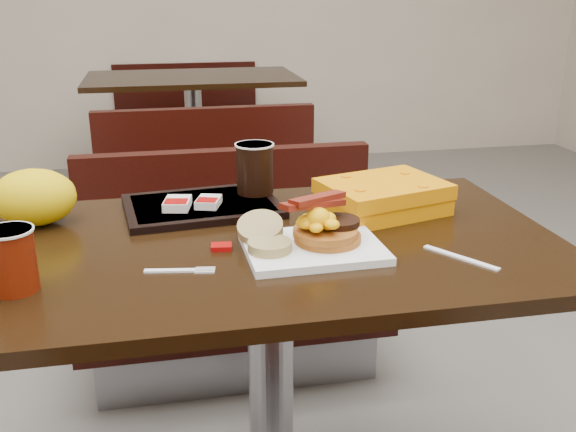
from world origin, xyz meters
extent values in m
cube|color=white|center=(0.07, -0.07, 0.76)|extent=(0.27, 0.21, 0.02)
cylinder|color=#A35E1B|center=(0.11, -0.06, 0.78)|extent=(0.14, 0.14, 0.03)
cylinder|color=black|center=(0.13, -0.05, 0.80)|extent=(0.09, 0.09, 0.01)
ellipsoid|color=#FFB005|center=(0.08, -0.08, 0.82)|extent=(0.09, 0.08, 0.05)
cylinder|color=tan|center=(-0.01, -0.09, 0.78)|extent=(0.10, 0.10, 0.02)
cylinder|color=tan|center=(-0.02, -0.02, 0.79)|extent=(0.12, 0.12, 0.05)
cylinder|color=maroon|center=(-0.47, -0.14, 0.81)|extent=(0.08, 0.08, 0.11)
cube|color=white|center=(0.34, -0.16, 0.75)|extent=(0.10, 0.14, 0.00)
cube|color=#AB1E07|center=(-0.02, 0.05, 0.76)|extent=(0.05, 0.04, 0.01)
cube|color=#8C0504|center=(-0.10, -0.03, 0.76)|extent=(0.04, 0.04, 0.01)
cube|color=black|center=(-0.12, 0.23, 0.76)|extent=(0.38, 0.29, 0.02)
cube|color=silver|center=(-0.18, 0.20, 0.78)|extent=(0.07, 0.09, 0.02)
cube|color=silver|center=(-0.11, 0.20, 0.78)|extent=(0.07, 0.08, 0.02)
cylinder|color=black|center=(0.01, 0.28, 0.83)|extent=(0.11, 0.11, 0.12)
cube|color=orange|center=(0.29, 0.13, 0.79)|extent=(0.31, 0.26, 0.07)
ellipsoid|color=yellow|center=(-0.48, 0.20, 0.81)|extent=(0.22, 0.19, 0.12)
camera|label=1|loc=(-0.21, -1.22, 1.25)|focal=40.55mm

